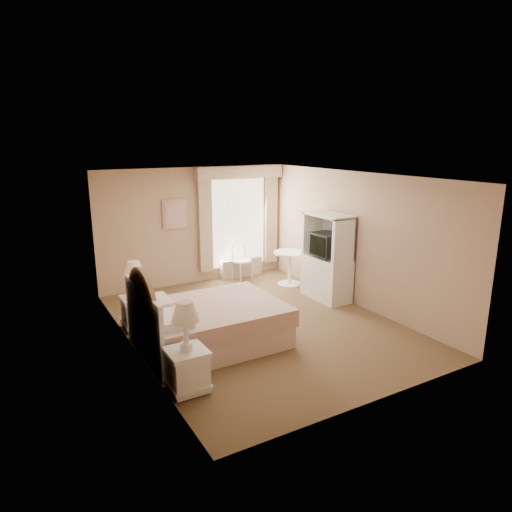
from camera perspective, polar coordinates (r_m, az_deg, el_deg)
room at (r=7.49m, az=0.33°, el=0.38°), size 4.21×5.51×2.51m
window at (r=10.25m, az=-2.04°, el=4.71°), size 2.05×0.22×2.51m
framed_art at (r=9.67m, az=-10.14°, el=5.17°), size 0.52×0.04×0.62m
bed at (r=7.03m, az=-6.39°, el=-8.40°), size 2.13×1.65×1.46m
nightstand_near at (r=5.82m, az=-8.63°, el=-12.58°), size 0.48×0.48×1.16m
nightstand_far at (r=7.84m, az=-14.75°, el=-5.76°), size 0.47×0.47×1.13m
round_table at (r=9.81m, az=4.25°, el=-0.86°), size 0.69×0.69×0.73m
cafe_chair at (r=10.18m, az=-1.93°, el=-0.19°), size 0.47×0.47×0.86m
armoire at (r=9.00m, az=8.86°, el=-0.98°), size 0.51×1.02×1.70m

